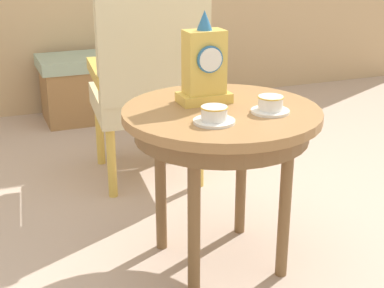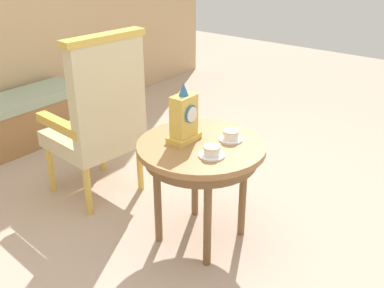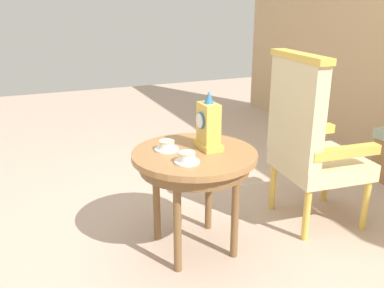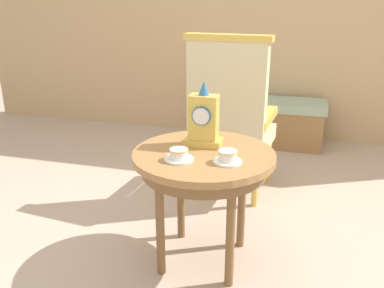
{
  "view_description": "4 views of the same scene",
  "coord_description": "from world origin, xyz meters",
  "px_view_note": "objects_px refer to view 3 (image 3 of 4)",
  "views": [
    {
      "loc": [
        -0.72,
        -1.81,
        1.22
      ],
      "look_at": [
        0.0,
        0.01,
        0.49
      ],
      "focal_mm": 53.16,
      "sensor_mm": 36.0,
      "label": 1
    },
    {
      "loc": [
        -1.75,
        -1.4,
        1.7
      ],
      "look_at": [
        0.1,
        0.03,
        0.6
      ],
      "focal_mm": 43.07,
      "sensor_mm": 36.0,
      "label": 2
    },
    {
      "loc": [
        2.12,
        -0.92,
        1.43
      ],
      "look_at": [
        0.12,
        -0.07,
        0.68
      ],
      "focal_mm": 38.87,
      "sensor_mm": 36.0,
      "label": 3
    },
    {
      "loc": [
        0.54,
        -1.87,
        1.34
      ],
      "look_at": [
        0.02,
        -0.01,
        0.65
      ],
      "focal_mm": 37.87,
      "sensor_mm": 36.0,
      "label": 4
    }
  ],
  "objects_px": {
    "teacup_left": "(167,146)",
    "mantel_clock": "(208,126)",
    "side_table": "(194,164)",
    "teacup_right": "(187,158)",
    "armchair": "(309,139)"
  },
  "relations": [
    {
      "from": "teacup_right",
      "to": "mantel_clock",
      "type": "bearing_deg",
      "value": 129.5
    },
    {
      "from": "teacup_left",
      "to": "armchair",
      "type": "relative_size",
      "value": 0.12
    },
    {
      "from": "teacup_right",
      "to": "mantel_clock",
      "type": "distance_m",
      "value": 0.28
    },
    {
      "from": "side_table",
      "to": "teacup_right",
      "type": "height_order",
      "value": "teacup_right"
    },
    {
      "from": "teacup_left",
      "to": "mantel_clock",
      "type": "bearing_deg",
      "value": 75.06
    },
    {
      "from": "side_table",
      "to": "mantel_clock",
      "type": "relative_size",
      "value": 2.13
    },
    {
      "from": "teacup_left",
      "to": "mantel_clock",
      "type": "height_order",
      "value": "mantel_clock"
    },
    {
      "from": "teacup_right",
      "to": "armchair",
      "type": "distance_m",
      "value": 0.93
    },
    {
      "from": "side_table",
      "to": "mantel_clock",
      "type": "height_order",
      "value": "mantel_clock"
    },
    {
      "from": "side_table",
      "to": "teacup_left",
      "type": "xyz_separation_m",
      "value": [
        -0.09,
        -0.13,
        0.1
      ]
    },
    {
      "from": "teacup_left",
      "to": "teacup_right",
      "type": "distance_m",
      "value": 0.23
    },
    {
      "from": "teacup_left",
      "to": "mantel_clock",
      "type": "relative_size",
      "value": 0.42
    },
    {
      "from": "side_table",
      "to": "armchair",
      "type": "distance_m",
      "value": 0.82
    },
    {
      "from": "mantel_clock",
      "to": "armchair",
      "type": "relative_size",
      "value": 0.29
    },
    {
      "from": "mantel_clock",
      "to": "armchair",
      "type": "distance_m",
      "value": 0.74
    }
  ]
}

